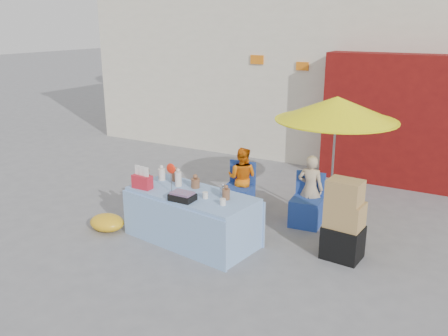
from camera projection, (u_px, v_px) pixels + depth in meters
The scene contains 10 objects.
ground at pixel (198, 239), 7.24m from camera, with size 80.00×80.00×0.00m, color slate.
backdrop at pixel (368, 25), 12.33m from camera, with size 14.00×8.00×7.80m.
market_table at pixel (192, 216), 7.10m from camera, with size 2.11×1.21×1.21m.
chair_left at pixel (238, 197), 8.28m from camera, with size 0.53×0.52×0.85m.
chair_right at pixel (306, 210), 7.69m from camera, with size 0.53×0.52×0.85m.
vendor_orange at pixel (242, 178), 8.30m from camera, with size 0.54×0.42×1.11m, color orange.
vendor_beige at pixel (310, 189), 7.71m from camera, with size 0.42×0.27×1.15m, color tan.
umbrella at pixel (337, 109), 7.30m from camera, with size 1.90×1.90×2.09m.
box_stack at pixel (344, 223), 6.52m from camera, with size 0.55×0.47×1.15m.
tarp_bundle at pixel (107, 223), 7.52m from camera, with size 0.58×0.46×0.26m, color gold.
Camera 1 is at (3.60, -5.54, 3.19)m, focal length 38.00 mm.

